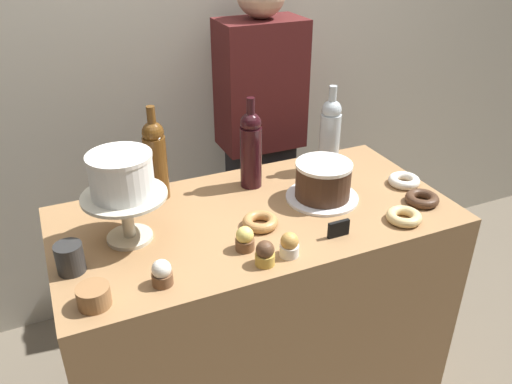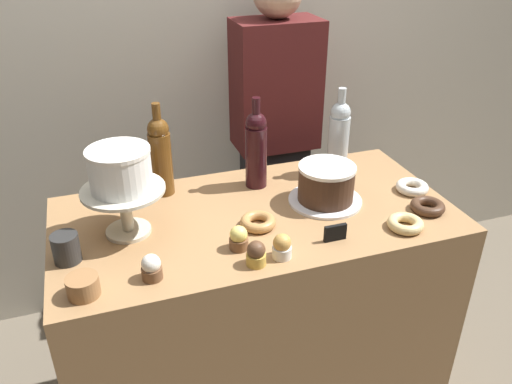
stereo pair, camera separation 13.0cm
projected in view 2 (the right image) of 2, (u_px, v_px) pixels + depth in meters
The scene contains 21 objects.
back_wall at pixel (190, 37), 2.24m from camera, with size 6.00×0.05×2.60m.
display_counter at pixel (256, 320), 1.90m from camera, with size 1.29×0.65×0.92m.
cake_stand_pedestal at pixel (125, 203), 1.53m from camera, with size 0.25×0.25×0.15m.
white_layer_cake at pixel (120, 169), 1.47m from camera, with size 0.18×0.18×0.13m.
silver_serving_platter at pixel (325, 201), 1.74m from camera, with size 0.25×0.25×0.01m.
chocolate_round_cake at pixel (327, 183), 1.71m from camera, with size 0.19×0.19×0.12m.
wine_bottle_amber at pixel (160, 155), 1.73m from camera, with size 0.08×0.08×0.33m.
wine_bottle_dark_red at pixel (256, 148), 1.78m from camera, with size 0.08×0.08×0.33m.
wine_bottle_clear at pixel (339, 137), 1.87m from camera, with size 0.08×0.08×0.33m.
cupcake_lemon at pixel (239, 238), 1.49m from camera, with size 0.06×0.06×0.07m.
cupcake_caramel at pixel (282, 247), 1.45m from camera, with size 0.06×0.06×0.07m.
cupcake_vanilla at pixel (152, 268), 1.36m from camera, with size 0.06×0.06×0.07m.
cupcake_chocolate at pixel (256, 254), 1.42m from camera, with size 0.06×0.06×0.07m.
donut_sugar at pixel (412, 187), 1.80m from camera, with size 0.11×0.11×0.03m.
donut_maple at pixel (258, 222), 1.60m from camera, with size 0.11×0.11×0.03m.
donut_glazed at pixel (405, 224), 1.59m from camera, with size 0.11×0.11×0.03m.
donut_chocolate at pixel (428, 206), 1.68m from camera, with size 0.11×0.11×0.03m.
cookie_stack at pixel (83, 286), 1.31m from camera, with size 0.08×0.08×0.05m.
price_sign_chalkboard at pixel (335, 233), 1.53m from camera, with size 0.07×0.01×0.05m.
coffee_cup_ceramic at pixel (66, 248), 1.43m from camera, with size 0.08×0.08×0.09m.
barista_figure at pixel (275, 147), 2.35m from camera, with size 0.36×0.22×1.60m.
Camera 2 is at (-0.46, -1.36, 1.79)m, focal length 36.15 mm.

